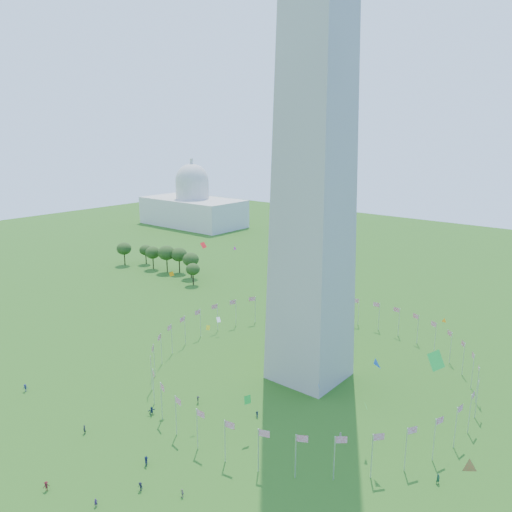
# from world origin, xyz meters

# --- Properties ---
(ground) EXTENTS (600.00, 600.00, 0.00)m
(ground) POSITION_xyz_m (0.00, 0.00, 0.00)
(ground) COLOR #1F4E12
(ground) RESTS_ON ground
(washington_monument) EXTENTS (16.80, 16.80, 169.00)m
(washington_monument) POSITION_xyz_m (0.00, 50.00, 84.50)
(washington_monument) COLOR #A6A294
(washington_monument) RESTS_ON ground
(flag_ring) EXTENTS (80.24, 80.24, 9.00)m
(flag_ring) POSITION_xyz_m (-0.00, 50.00, 4.50)
(flag_ring) COLOR silver
(flag_ring) RESTS_ON ground
(capitol_building) EXTENTS (70.00, 35.00, 46.00)m
(capitol_building) POSITION_xyz_m (-180.00, 180.00, 23.00)
(capitol_building) COLOR beige
(capitol_building) RESTS_ON ground
(crowd) EXTENTS (100.32, 52.50, 2.01)m
(crowd) POSITION_xyz_m (8.51, 3.57, 0.89)
(crowd) COLOR slate
(crowd) RESTS_ON ground
(kites_aloft) EXTENTS (93.08, 81.86, 40.49)m
(kites_aloft) POSITION_xyz_m (15.68, 25.97, 17.47)
(kites_aloft) COLOR blue
(kites_aloft) RESTS_ON ground
(tree_line_west) EXTENTS (54.72, 15.30, 11.98)m
(tree_line_west) POSITION_xyz_m (-105.29, 91.21, 5.39)
(tree_line_west) COLOR #30521B
(tree_line_west) RESTS_ON ground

